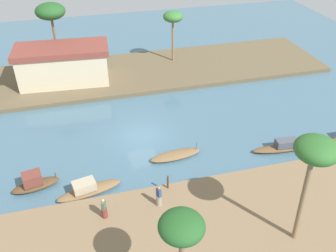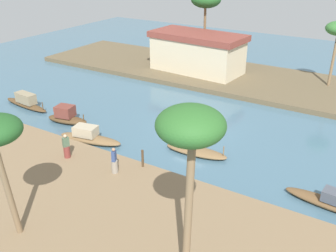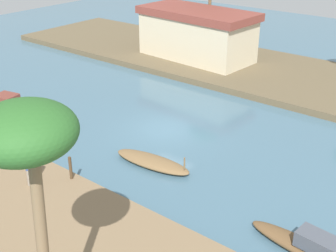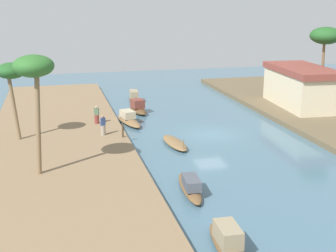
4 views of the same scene
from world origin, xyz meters
name	(u,v)px [view 1 (image 1 of 4)]	position (x,y,z in m)	size (l,w,h in m)	color
river_water	(142,136)	(0.00, 0.00, 0.00)	(71.60, 71.60, 0.00)	#476B7F
riverbank_left	(182,246)	(0.00, -12.13, 0.23)	(47.34, 10.42, 0.45)	#846B4C
riverbank_right	(120,74)	(0.00, 12.13, 0.23)	(47.34, 10.42, 0.45)	brown
sampan_with_red_awning	(88,189)	(-5.07, -5.97, 0.41)	(4.75, 2.08, 1.16)	brown
sampan_upstream_small	(282,147)	(10.63, -5.01, 0.38)	(4.75, 1.40, 1.03)	brown
sampan_with_tall_canopy	(175,155)	(1.99, -3.61, 0.21)	(4.27, 1.58, 1.01)	brown
sampan_downstream_large	(35,183)	(-8.69, -4.45, 0.51)	(3.47, 1.77, 1.37)	brown
person_on_near_bank	(104,210)	(-4.20, -8.84, 1.07)	(0.51, 0.51, 1.55)	brown
person_by_mooring	(159,198)	(-0.59, -8.70, 1.09)	(0.49, 0.49, 1.59)	gray
mooring_post	(168,182)	(0.39, -7.31, 1.00)	(0.14, 0.14, 1.09)	#4C3823
palm_tree_left_near	(182,229)	(-1.07, -15.17, 5.50)	(2.15, 2.15, 5.82)	#7F6647
palm_tree_left_far	(316,153)	(6.68, -13.25, 6.76)	(2.36, 2.36, 7.20)	#7F6647
palm_tree_right_tall	(50,12)	(-6.45, 13.98, 7.18)	(3.09, 3.09, 7.68)	brown
palm_tree_right_short	(173,18)	(6.66, 13.95, 5.55)	(2.28, 2.28, 5.86)	#7F6647
riverside_building	(63,64)	(-5.95, 11.45, 2.44)	(9.84, 5.18, 3.91)	beige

